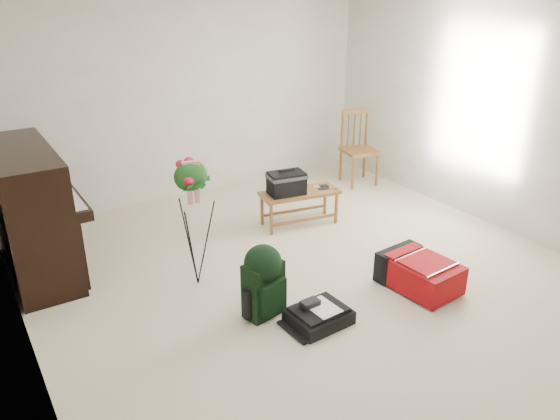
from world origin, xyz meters
TOP-DOWN VIEW (x-y plane):
  - floor at (0.00, 0.00)m, footprint 5.00×5.50m
  - ceiling at (0.00, 0.00)m, footprint 5.00×5.50m
  - wall_back at (0.00, 2.75)m, footprint 5.00×0.04m
  - wall_left at (-2.50, 0.00)m, footprint 0.04×5.50m
  - wall_right at (2.50, 0.00)m, footprint 0.04×5.50m
  - piano at (-2.19, 1.60)m, footprint 0.71×1.50m
  - bench at (0.47, 1.13)m, footprint 0.96×0.51m
  - dining_chair at (2.06, 1.87)m, footprint 0.52×0.52m
  - red_suitcase at (0.72, -0.60)m, footprint 0.52×0.74m
  - black_duffel at (-0.40, -0.60)m, footprint 0.51×0.42m
  - green_backpack at (-0.72, -0.25)m, footprint 0.37×0.34m
  - flower_stand at (-0.99, 0.54)m, footprint 0.48×0.48m

SIDE VIEW (x-z plane):
  - floor at x=0.00m, z-range -0.01..0.01m
  - black_duffel at x=-0.40m, z-range -0.03..0.18m
  - red_suitcase at x=0.72m, z-range 0.01..0.31m
  - green_backpack at x=-0.72m, z-range 0.03..0.69m
  - dining_chair at x=2.06m, z-range -0.01..1.00m
  - bench at x=0.47m, z-range 0.14..0.84m
  - piano at x=-2.19m, z-range -0.03..1.22m
  - flower_stand at x=-0.99m, z-range -0.02..1.24m
  - wall_back at x=0.00m, z-range 0.00..2.50m
  - wall_left at x=-2.50m, z-range 0.00..2.50m
  - wall_right at x=2.50m, z-range 0.00..2.50m
  - ceiling at x=0.00m, z-range 2.50..2.50m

